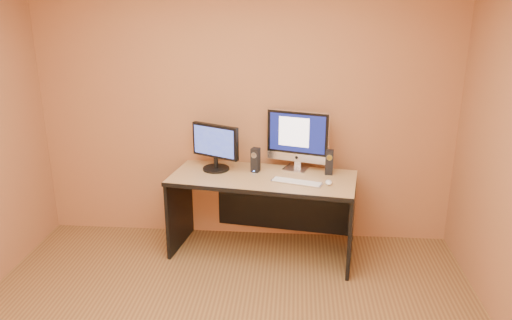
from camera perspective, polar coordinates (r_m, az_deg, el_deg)
name	(u,v)px	position (r m, az deg, el deg)	size (l,w,h in m)	color
walls	(209,183)	(2.87, -5.40, -2.69)	(4.00, 4.00, 2.60)	#97613C
desk	(263,215)	(4.66, 0.76, -6.33)	(1.66, 0.72, 0.77)	tan
imac	(297,141)	(4.62, 4.68, 2.23)	(0.59, 0.22, 0.57)	silver
second_monitor	(216,148)	(4.63, -4.65, 1.43)	(0.50, 0.25, 0.43)	black
speaker_left	(255,160)	(4.60, -0.06, -0.01)	(0.07, 0.07, 0.23)	black
speaker_right	(329,162)	(4.58, 8.38, -0.26)	(0.07, 0.07, 0.23)	black
keyboard	(297,182)	(4.36, 4.67, -2.53)	(0.45, 0.12, 0.02)	#BBBABF
mouse	(329,182)	(4.37, 8.30, -2.53)	(0.06, 0.11, 0.04)	white
cable_a	(299,166)	(4.79, 4.88, -0.70)	(0.01, 0.01, 0.23)	black
cable_b	(286,166)	(4.77, 3.48, -0.73)	(0.01, 0.01, 0.19)	black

